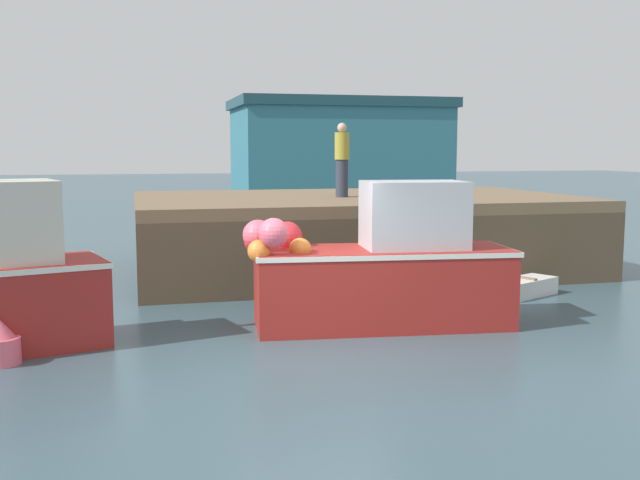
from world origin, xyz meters
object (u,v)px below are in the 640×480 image
(fishing_boat_near_left, at_px, (6,288))
(dockworker, at_px, (342,160))
(rowboat, at_px, (523,287))
(fishing_boat_near_right, at_px, (383,270))

(fishing_boat_near_left, height_order, dockworker, fishing_boat_near_left)
(dockworker, bearing_deg, rowboat, -53.35)
(fishing_boat_near_left, height_order, fishing_boat_near_right, fishing_boat_near_left)
(rowboat, xyz_separation_m, dockworker, (-2.72, 3.65, 2.47))
(fishing_boat_near_right, bearing_deg, fishing_boat_near_left, -179.61)
(fishing_boat_near_left, xyz_separation_m, dockworker, (6.56, 5.38, 1.74))
(rowboat, relative_size, dockworker, 0.95)
(fishing_boat_near_left, relative_size, dockworker, 3.19)
(rowboat, distance_m, dockworker, 5.18)
(rowboat, bearing_deg, fishing_boat_near_right, -154.42)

